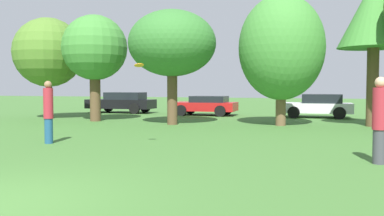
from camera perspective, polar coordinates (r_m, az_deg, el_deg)
name	(u,v)px	position (r m, az deg, el deg)	size (l,w,h in m)	color
person_thrower	(48,111)	(13.29, -19.20, -0.42)	(0.29, 0.29, 1.91)	navy
person_catcher	(380,119)	(10.12, 24.47, -1.42)	(0.33, 0.33, 1.95)	#3F3F47
frisbee	(139,65)	(11.72, -7.33, 5.87)	(0.28, 0.26, 0.13)	orange
tree_0	(48,53)	(23.82, -19.20, 7.22)	(3.73, 3.73, 5.45)	brown
tree_1	(95,49)	(21.44, -13.28, 7.98)	(3.26, 3.26, 5.32)	brown
tree_2	(172,44)	(19.00, -2.76, 8.83)	(4.00, 4.00, 5.22)	brown
tree_3	(281,48)	(18.85, 12.23, 8.10)	(3.77, 3.77, 5.78)	brown
tree_4	(374,15)	(19.88, 23.82, 11.71)	(3.05, 3.05, 6.46)	brown
parked_car_black	(122,102)	(27.84, -9.63, 0.82)	(4.52, 2.02, 1.37)	black
parked_car_red	(206,105)	(25.08, 1.90, 0.43)	(3.88, 2.18, 1.18)	red
parked_car_white	(318,105)	(24.18, 16.97, 0.36)	(3.88, 2.09, 1.32)	silver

